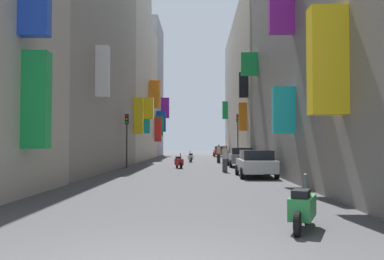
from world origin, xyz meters
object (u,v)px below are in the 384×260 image
Objects in this scene: parked_car_red at (221,151)px; scooter_green at (302,207)px; parked_car_silver at (256,163)px; scooter_red at (179,162)px; scooter_white at (191,157)px; pedestrian_near_left at (225,159)px; traffic_light_far_corner at (127,131)px; parked_car_grey at (241,157)px; pedestrian_crossing at (219,154)px; traffic_light_near_corner at (238,130)px.

scooter_green is at bearing -91.04° from parked_car_red.
parked_car_silver is 2.22× the size of scooter_red.
scooter_white is at bearing 86.35° from scooter_red.
scooter_white is 1.12× the size of pedestrian_near_left.
traffic_light_far_corner is (-3.90, 0.39, 2.27)m from scooter_red.
parked_car_red is 1.12× the size of traffic_light_far_corner.
pedestrian_near_left is (-0.51, 17.17, 0.40)m from scooter_green.
scooter_green is (-1.10, -23.23, -0.32)m from parked_car_grey.
pedestrian_crossing is 1.02× the size of pedestrian_near_left.
traffic_light_near_corner reaches higher than pedestrian_near_left.
traffic_light_far_corner reaches higher than pedestrian_near_left.
pedestrian_crossing reaches higher than pedestrian_near_left.
parked_car_grey reaches higher than scooter_white.
parked_car_grey reaches higher than scooter_red.
scooter_green is 32.16m from traffic_light_near_corner.
parked_car_grey is 8.97m from scooter_white.
traffic_light_far_corner is (-9.23, -10.46, -0.45)m from traffic_light_near_corner.
parked_car_grey is at bearing -94.15° from traffic_light_near_corner.
scooter_red is 4.53m from traffic_light_far_corner.
traffic_light_near_corner is at bearing 50.86° from pedestrian_crossing.
parked_car_red reaches higher than scooter_white.
traffic_light_far_corner is at bearing -132.12° from pedestrian_crossing.
pedestrian_crossing is (2.66, -1.73, 0.41)m from scooter_white.
parked_car_silver is 4.04m from pedestrian_near_left.
parked_car_red is 1.13× the size of parked_car_grey.
scooter_red is 5.05m from pedestrian_near_left.
parked_car_grey is 0.84× the size of traffic_light_near_corner.
parked_car_grey reaches higher than scooter_green.
traffic_light_far_corner reaches higher than pedestrian_crossing.
parked_car_red is at bearing 87.44° from pedestrian_near_left.
traffic_light_far_corner reaches higher than scooter_white.
parked_car_grey is 5.15m from scooter_red.
traffic_light_near_corner reaches higher than parked_car_silver.
scooter_red is at bearing -93.65° from scooter_white.
traffic_light_near_corner reaches higher than parked_car_red.
parked_car_silver is at bearing -59.85° from scooter_red.
scooter_white is at bearing 102.23° from parked_car_silver.
traffic_light_near_corner is 13.96m from traffic_light_far_corner.
pedestrian_near_left is 0.36× the size of traffic_light_near_corner.
scooter_green is at bearing -92.71° from parked_car_grey.
parked_car_silver is 18.78m from traffic_light_near_corner.
scooter_green is 17.19m from pedestrian_near_left.
parked_car_grey is 2.27× the size of pedestrian_crossing.
traffic_light_far_corner is at bearing -168.89° from parked_car_grey.
parked_car_red is 2.44× the size of scooter_red.
parked_car_silver is 1.03× the size of parked_car_grey.
parked_car_red is 2.56× the size of pedestrian_crossing.
parked_car_red is 0.95× the size of traffic_light_near_corner.
parked_car_silver is at bearing -91.11° from parked_car_grey.
pedestrian_crossing is at bearing -129.14° from traffic_light_near_corner.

